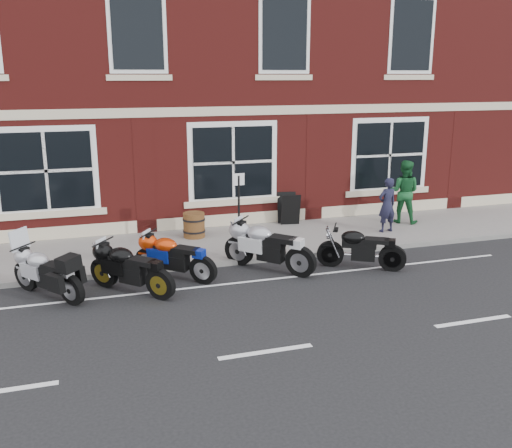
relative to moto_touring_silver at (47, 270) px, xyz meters
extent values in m
plane|color=black|center=(3.46, -0.62, -0.55)|extent=(80.00, 80.00, 0.00)
cube|color=slate|center=(3.46, 2.38, -0.49)|extent=(30.00, 3.00, 0.12)
cube|color=slate|center=(3.46, 0.80, -0.49)|extent=(30.00, 0.16, 0.12)
cube|color=maroon|center=(3.46, 9.88, 5.45)|extent=(24.00, 12.00, 12.00)
cylinder|color=black|center=(-0.41, 0.50, -0.24)|extent=(0.50, 0.57, 0.63)
cylinder|color=black|center=(0.49, -0.60, -0.24)|extent=(0.50, 0.57, 0.63)
cube|color=black|center=(0.01, -0.01, 0.10)|extent=(0.68, 0.76, 0.22)
ellipsoid|color=#A09FA4|center=(-0.08, 0.10, 0.22)|extent=(0.62, 0.65, 0.32)
cube|color=black|center=(0.26, -0.32, 0.18)|extent=(0.54, 0.58, 0.10)
cube|color=silver|center=(-0.40, 0.49, 0.58)|extent=(0.35, 0.29, 0.44)
cylinder|color=black|center=(2.14, 0.75, -0.24)|extent=(0.55, 0.52, 0.63)
cylinder|color=black|center=(3.18, -0.22, -0.24)|extent=(0.55, 0.52, 0.63)
cube|color=black|center=(2.62, 0.30, 0.10)|extent=(0.74, 0.71, 0.22)
ellipsoid|color=#B82F07|center=(2.52, 0.40, 0.22)|extent=(0.65, 0.64, 0.32)
cube|color=black|center=(2.91, 0.03, 0.18)|extent=(0.57, 0.56, 0.10)
cylinder|color=black|center=(1.15, 0.22, -0.22)|extent=(0.55, 0.57, 0.66)
cylinder|color=black|center=(2.18, -0.85, -0.22)|extent=(0.55, 0.57, 0.66)
cube|color=black|center=(1.63, -0.27, 0.13)|extent=(0.75, 0.76, 0.23)
ellipsoid|color=black|center=(1.52, -0.16, 0.25)|extent=(0.66, 0.67, 0.33)
cube|color=black|center=(1.91, -0.57, 0.21)|extent=(0.58, 0.59, 0.10)
cylinder|color=black|center=(4.26, 0.76, -0.19)|extent=(0.59, 0.63, 0.72)
cylinder|color=black|center=(5.35, -0.44, -0.19)|extent=(0.59, 0.63, 0.72)
cube|color=black|center=(4.77, 0.20, 0.19)|extent=(0.80, 0.85, 0.25)
ellipsoid|color=#9B9A9F|center=(4.65, 0.33, 0.32)|extent=(0.72, 0.74, 0.36)
cube|color=black|center=(5.07, -0.13, 0.28)|extent=(0.63, 0.65, 0.11)
cylinder|color=black|center=(6.26, 0.02, -0.24)|extent=(0.60, 0.43, 0.63)
cylinder|color=black|center=(7.47, -0.71, -0.24)|extent=(0.60, 0.43, 0.63)
cube|color=black|center=(6.83, -0.32, 0.09)|extent=(0.79, 0.60, 0.21)
ellipsoid|color=black|center=(6.70, -0.25, 0.21)|extent=(0.65, 0.58, 0.31)
cube|color=black|center=(7.16, -0.52, 0.17)|extent=(0.59, 0.49, 0.10)
imported|color=black|center=(8.84, 1.97, 0.33)|extent=(0.60, 0.43, 1.53)
imported|color=#175126|center=(9.84, 2.75, 0.50)|extent=(1.14, 1.11, 1.86)
cylinder|color=#563516|center=(3.62, 3.02, -0.10)|extent=(0.58, 0.58, 0.67)
cylinder|color=black|center=(3.62, 3.02, -0.26)|extent=(0.60, 0.60, 0.05)
cylinder|color=black|center=(3.62, 3.02, 0.07)|extent=(0.60, 0.60, 0.05)
cylinder|color=black|center=(4.35, 1.12, 0.55)|extent=(0.05, 0.05, 1.96)
cube|color=silver|center=(4.35, 1.12, 1.44)|extent=(0.29, 0.03, 0.28)
camera|label=1|loc=(0.79, -11.63, 3.81)|focal=40.00mm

